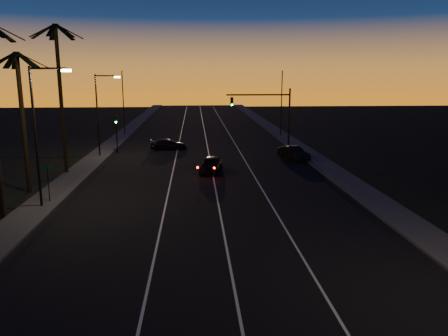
{
  "coord_description": "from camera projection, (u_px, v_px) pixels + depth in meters",
  "views": [
    {
      "loc": [
        -1.01,
        -7.93,
        8.5
      ],
      "look_at": [
        0.86,
        19.7,
        2.54
      ],
      "focal_mm": 35.0,
      "sensor_mm": 36.0,
      "label": 1
    }
  ],
  "objects": [
    {
      "name": "palm_mid",
      "position": [
        22.0,
        107.0,
        30.81
      ],
      "size": [
        4.25,
        4.16,
        10.03
      ],
      "color": "black",
      "rests_on": "ground"
    },
    {
      "name": "streetlight_left_far",
      "position": [
        100.0,
        108.0,
        44.88
      ],
      "size": [
        2.55,
        0.26,
        8.5
      ],
      "color": "black",
      "rests_on": "ground"
    },
    {
      "name": "cross_car",
      "position": [
        168.0,
        144.0,
        50.06
      ],
      "size": [
        4.29,
        1.92,
        1.22
      ],
      "color": "black",
      "rests_on": "road"
    },
    {
      "name": "lane_stripe_mid",
      "position": [
        212.0,
        171.0,
        38.88
      ],
      "size": [
        0.12,
        160.0,
        0.01
      ],
      "primitive_type": "cube",
      "color": "silver",
      "rests_on": "road"
    },
    {
      "name": "lane_stripe_left",
      "position": [
        173.0,
        172.0,
        38.65
      ],
      "size": [
        0.12,
        160.0,
        0.01
      ],
      "primitive_type": "cube",
      "color": "silver",
      "rests_on": "road"
    },
    {
      "name": "palm_far",
      "position": [
        60.0,
        85.0,
        36.44
      ],
      "size": [
        4.25,
        4.16,
        12.53
      ],
      "color": "black",
      "rests_on": "ground"
    },
    {
      "name": "signal_mast",
      "position": [
        268.0,
        109.0,
        48.06
      ],
      "size": [
        7.1,
        0.41,
        7.0
      ],
      "color": "black",
      "rests_on": "ground"
    },
    {
      "name": "right_car",
      "position": [
        294.0,
        153.0,
        44.23
      ],
      "size": [
        2.86,
        4.31,
        1.34
      ],
      "color": "black",
      "rests_on": "road"
    },
    {
      "name": "streetlight_left_near",
      "position": [
        39.0,
        126.0,
        27.27
      ],
      "size": [
        2.55,
        0.26,
        9.0
      ],
      "color": "black",
      "rests_on": "ground"
    },
    {
      "name": "sidewalk_left",
      "position": [
        78.0,
        173.0,
        38.09
      ],
      "size": [
        2.4,
        170.0,
        0.16
      ],
      "primitive_type": "cube",
      "color": "#393937",
      "rests_on": "ground"
    },
    {
      "name": "far_pole_right",
      "position": [
        281.0,
        104.0,
        60.09
      ],
      "size": [
        0.14,
        0.14,
        9.0
      ],
      "primitive_type": "cylinder",
      "color": "black",
      "rests_on": "ground"
    },
    {
      "name": "lead_car",
      "position": [
        211.0,
        164.0,
        38.48
      ],
      "size": [
        2.53,
        4.83,
        1.4
      ],
      "color": "black",
      "rests_on": "road"
    },
    {
      "name": "far_pole_left",
      "position": [
        123.0,
        103.0,
        61.56
      ],
      "size": [
        0.14,
        0.14,
        9.0
      ],
      "primitive_type": "cylinder",
      "color": "black",
      "rests_on": "ground"
    },
    {
      "name": "sidewalk_right",
      "position": [
        330.0,
        169.0,
        39.57
      ],
      "size": [
        2.4,
        170.0,
        0.16
      ],
      "primitive_type": "cube",
      "color": "#393937",
      "rests_on": "ground"
    },
    {
      "name": "signal_post",
      "position": [
        116.0,
        127.0,
        47.35
      ],
      "size": [
        0.28,
        0.37,
        4.2
      ],
      "color": "black",
      "rests_on": "ground"
    },
    {
      "name": "road",
      "position": [
        207.0,
        172.0,
        38.85
      ],
      "size": [
        20.0,
        170.0,
        0.01
      ],
      "primitive_type": "cube",
      "color": "black",
      "rests_on": "ground"
    },
    {
      "name": "lane_stripe_right",
      "position": [
        251.0,
        171.0,
        39.11
      ],
      "size": [
        0.12,
        160.0,
        0.01
      ],
      "primitive_type": "cube",
      "color": "silver",
      "rests_on": "road"
    },
    {
      "name": "street_sign",
      "position": [
        48.0,
        179.0,
        29.01
      ],
      "size": [
        0.7,
        0.06,
        2.6
      ],
      "color": "black",
      "rests_on": "ground"
    }
  ]
}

